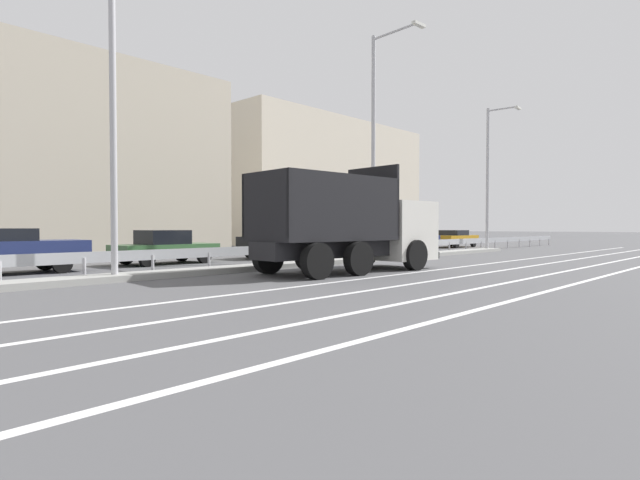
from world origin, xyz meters
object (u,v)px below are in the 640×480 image
parked_car_7 (453,238)px  church_tower (160,175)px  parked_car_6 (412,239)px  median_road_sign (331,232)px  parked_car_4 (284,241)px  dump_truck (365,233)px  street_lamp_2 (377,136)px  parked_car_5 (364,240)px  parked_car_3 (165,247)px  parked_car_2 (0,251)px  street_lamp_3 (490,172)px  street_lamp_1 (115,71)px

parked_car_7 → church_tower: bearing=-154.3°
parked_car_6 → parked_car_7: size_ratio=0.87×
median_road_sign → parked_car_4: bearing=71.3°
dump_truck → median_road_sign: 3.22m
street_lamp_2 → parked_car_5: bearing=42.9°
dump_truck → parked_car_5: dump_truck is taller
parked_car_3 → parked_car_6: (17.31, -0.39, 0.04)m
parked_car_2 → parked_car_4: parked_car_4 is taller
parked_car_7 → parked_car_4: bearing=-91.0°
street_lamp_3 → dump_truck: bearing=-169.9°
parked_car_7 → church_tower: church_tower is taller
parked_car_2 → street_lamp_1: bearing=21.3°
dump_truck → street_lamp_1: size_ratio=0.68×
street_lamp_2 → parked_car_4: street_lamp_2 is taller
street_lamp_2 → parked_car_4: size_ratio=2.10×
parked_car_5 → parked_car_6: parked_car_5 is taller
parked_car_2 → parked_car_6: parked_car_2 is taller
parked_car_7 → parked_car_6: bearing=-89.2°
parked_car_2 → parked_car_4: 12.06m
parked_car_3 → church_tower: 25.50m
median_road_sign → street_lamp_3: (14.46, -0.04, 3.56)m
parked_car_3 → church_tower: church_tower is taller
street_lamp_1 → church_tower: (16.08, 26.76, 0.36)m
parked_car_4 → street_lamp_3: bearing=-113.4°
parked_car_5 → parked_car_7: size_ratio=0.90×
dump_truck → parked_car_4: bearing=162.4°
parked_car_5 → church_tower: 23.00m
parked_car_3 → parked_car_5: size_ratio=1.02×
street_lamp_1 → parked_car_2: (-1.67, 4.37, -4.94)m
street_lamp_3 → church_tower: (-7.24, 26.72, 1.22)m
dump_truck → street_lamp_3: size_ratio=0.82×
street_lamp_3 → parked_car_2: size_ratio=1.80×
dump_truck → street_lamp_2: size_ratio=0.72×
parked_car_6 → parked_car_7: bearing=-86.5°
parked_car_5 → parked_car_4: bearing=88.0°
parked_car_6 → church_tower: bearing=15.0°
median_road_sign → parked_car_4: 4.77m
street_lamp_3 → parked_car_4: bearing=160.7°
parked_car_2 → parked_car_5: 18.14m
parked_car_5 → parked_car_6: 5.02m
parked_car_4 → street_lamp_2: bearing=-169.0°
parked_car_2 → parked_car_3: (5.85, 0.48, -0.07)m
street_lamp_2 → parked_car_3: (-7.45, 4.95, -4.81)m
dump_truck → parked_car_6: 15.86m
street_lamp_2 → street_lamp_3: bearing=0.7°
parked_car_3 → parked_car_7: 23.21m
dump_truck → church_tower: bearing=168.1°
street_lamp_1 → street_lamp_2: bearing=-0.5°
parked_car_6 → dump_truck: bearing=118.6°
street_lamp_1 → parked_car_2: bearing=111.0°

